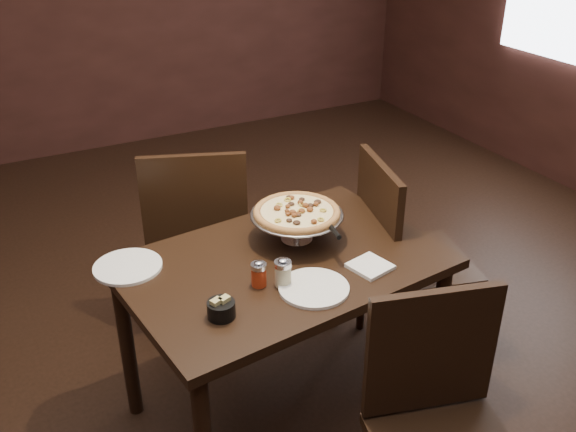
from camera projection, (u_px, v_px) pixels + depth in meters
name	position (u px, v px, depth m)	size (l,w,h in m)	color
room	(283.00, 99.00, 2.14)	(6.04, 7.04, 2.84)	black
dining_table	(283.00, 281.00, 2.51)	(1.29, 0.94, 0.75)	black
pizza_stand	(297.00, 213.00, 2.54)	(0.38, 0.38, 0.15)	silver
parmesan_shaker	(283.00, 273.00, 2.29)	(0.06, 0.06, 0.11)	beige
pepper_flake_shaker	(259.00, 274.00, 2.29)	(0.06, 0.06, 0.10)	maroon
packet_caddy	(221.00, 309.00, 2.14)	(0.10, 0.10, 0.07)	black
napkin_stack	(370.00, 266.00, 2.41)	(0.14, 0.14, 0.01)	white
plate_left	(128.00, 267.00, 2.41)	(0.26, 0.26, 0.01)	white
plate_near	(314.00, 288.00, 2.29)	(0.25, 0.25, 0.01)	white
serving_spatula	(333.00, 231.00, 2.42)	(0.14, 0.14, 0.02)	silver
chair_far	(198.00, 233.00, 3.07)	(0.60, 0.60, 1.01)	black
chair_near	(441.00, 424.00, 2.04)	(0.54, 0.54, 0.95)	black
chair_side	(402.00, 253.00, 2.92)	(0.57, 0.57, 1.00)	black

